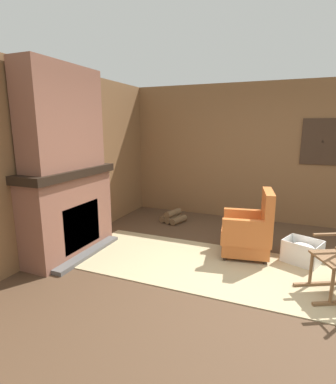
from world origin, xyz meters
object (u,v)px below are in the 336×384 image
at_px(oil_lamp_vase, 45,164).
at_px(decorative_plate_on_mantel, 64,158).
at_px(laundry_basket, 302,251).
at_px(storage_case, 89,160).
at_px(firewood_stack, 173,217).
at_px(armchair, 249,232).

distance_m(oil_lamp_vase, decorative_plate_on_mantel, 0.40).
distance_m(laundry_basket, oil_lamp_vase, 3.65).
relative_size(oil_lamp_vase, storage_case, 1.23).
height_order(firewood_stack, decorative_plate_on_mantel, decorative_plate_on_mantel).
xyz_separation_m(armchair, storage_case, (-2.49, -0.27, 0.96)).
bearing_deg(oil_lamp_vase, laundry_basket, 21.43).
height_order(firewood_stack, oil_lamp_vase, oil_lamp_vase).
bearing_deg(oil_lamp_vase, armchair, 25.90).
height_order(laundry_basket, storage_case, storage_case).
bearing_deg(firewood_stack, storage_case, -124.76).
relative_size(laundry_basket, storage_case, 2.49).
height_order(firewood_stack, storage_case, storage_case).
bearing_deg(laundry_basket, firewood_stack, 156.44).
relative_size(armchair, oil_lamp_vase, 3.45).
relative_size(oil_lamp_vase, decorative_plate_on_mantel, 0.98).
relative_size(firewood_stack, oil_lamp_vase, 1.76).
bearing_deg(storage_case, oil_lamp_vase, -90.01).
xyz_separation_m(oil_lamp_vase, storage_case, (0.00, 0.94, -0.04)).
distance_m(armchair, firewood_stack, 1.91).
xyz_separation_m(laundry_basket, oil_lamp_vase, (-3.21, -1.26, 1.19)).
height_order(firewood_stack, laundry_basket, laundry_basket).
relative_size(storage_case, decorative_plate_on_mantel, 0.79).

